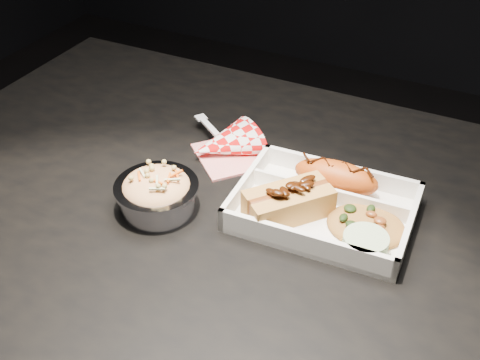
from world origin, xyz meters
name	(u,v)px	position (x,y,z in m)	size (l,w,h in m)	color
dining_table	(251,256)	(0.00, 0.00, 0.66)	(1.20, 0.80, 0.75)	black
food_tray	(324,210)	(0.10, 0.04, 0.76)	(0.26, 0.19, 0.04)	silver
fried_pastry	(336,177)	(0.09, 0.09, 0.78)	(0.13, 0.05, 0.05)	#B84A12
hotdog	(289,200)	(0.05, 0.01, 0.78)	(0.12, 0.13, 0.06)	#B9833F
fried_rice_mound	(367,220)	(0.16, 0.03, 0.77)	(0.11, 0.09, 0.03)	#AC7132
cupcake_liner	(365,245)	(0.17, -0.02, 0.77)	(0.06, 0.06, 0.03)	#A9C192
foil_coleslaw_cup	(157,192)	(-0.13, -0.06, 0.78)	(0.12, 0.12, 0.07)	silver
napkin_fork	(224,145)	(-0.11, 0.12, 0.77)	(0.17, 0.15, 0.10)	red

